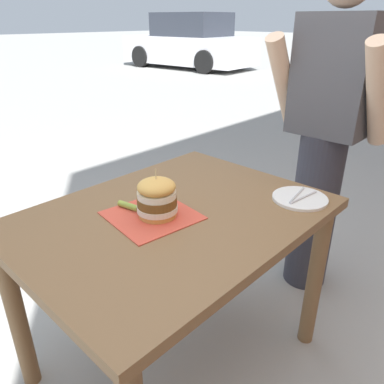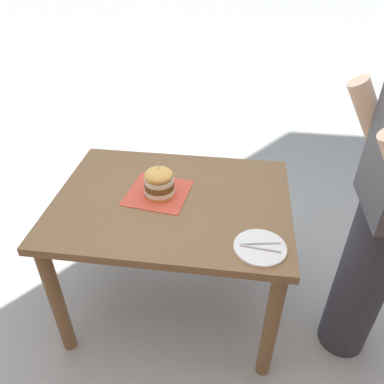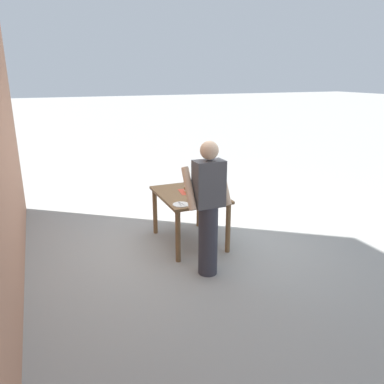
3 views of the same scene
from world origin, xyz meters
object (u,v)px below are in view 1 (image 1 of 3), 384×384
Objects in this scene: diner_across_table at (325,137)px; sandwich at (157,197)px; side_plate_with_forks at (300,198)px; parked_car_near_curb at (189,44)px; patio_table at (174,239)px; pickle_spear at (129,206)px.

sandwich is at bearing -98.72° from diner_across_table.
side_plate_with_forks is 0.05× the size of parked_car_near_curb.
patio_table is 12.64× the size of pickle_spear.
parked_car_near_curb is (-7.64, 8.26, -0.06)m from pickle_spear.
diner_across_table is at bearing 107.21° from side_plate_with_forks.
side_plate_with_forks is (0.29, 0.42, 0.13)m from patio_table.
sandwich is at bearing 19.09° from pickle_spear.
diner_across_table is at bearing 81.28° from sandwich.
patio_table is at bearing 72.39° from sandwich.
side_plate_with_forks is at bearing 57.33° from sandwich.
pickle_spear is 0.68m from side_plate_with_forks.
diner_across_table is at bearing 81.90° from patio_table.
parked_car_near_curb is (-8.07, 7.73, -0.05)m from side_plate_with_forks.
parked_car_near_curb is at bearing 133.64° from patio_table.
pickle_spear is at bearing -160.91° from sandwich.
sandwich is 2.02× the size of pickle_spear.
pickle_spear reaches higher than side_plate_with_forks.
parked_car_near_curb is at bearing 136.23° from side_plate_with_forks.
diner_across_table is (0.27, 1.04, 0.10)m from pickle_spear.
pickle_spear is (-0.12, -0.04, -0.06)m from sandwich.
patio_table is 0.53m from side_plate_with_forks.
parked_car_near_curb reaches higher than side_plate_with_forks.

